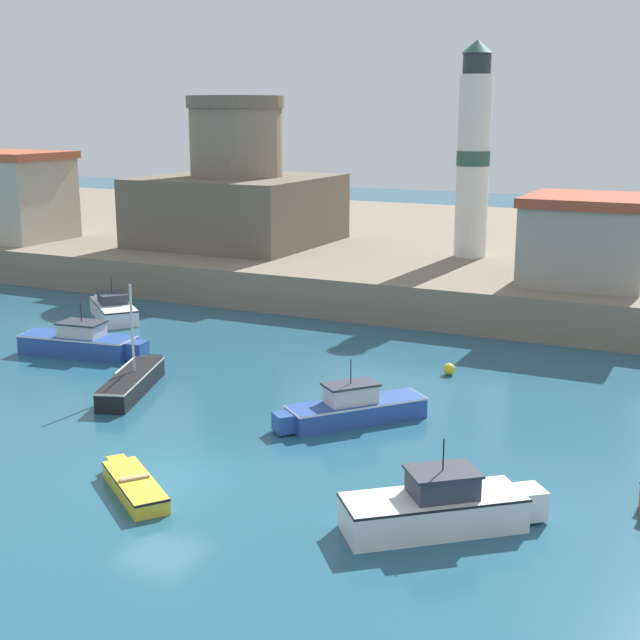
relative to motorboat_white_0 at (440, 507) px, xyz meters
name	(u,v)px	position (x,y,z in m)	size (l,w,h in m)	color
ground_plane	(159,481)	(-8.80, -0.70, -0.64)	(200.00, 200.00, 0.00)	#235670
quay_seawall	(505,254)	(-8.80, 40.96, 0.47)	(120.00, 40.00, 2.22)	gray
motorboat_white_0	(440,507)	(0.00, 0.00, 0.00)	(5.22, 4.66, 2.60)	white
sailboat_black_1	(132,382)	(-15.00, 6.10, -0.20)	(2.91, 5.82, 4.39)	black
motorboat_blue_2	(81,342)	(-20.63, 9.62, -0.04)	(6.33, 2.53, 2.49)	#284C9E
dinghy_yellow_4	(134,485)	(-8.90, -1.78, -0.37)	(3.73, 3.07, 0.57)	yellow
motorboat_blue_5	(353,408)	(-5.56, 6.74, -0.10)	(4.55, 5.15, 2.40)	#284C9E
motorboat_white_7	(113,308)	(-24.13, 16.27, -0.10)	(5.17, 4.71, 2.31)	white
mooring_buoy	(449,369)	(-4.25, 14.02, -0.39)	(0.51, 0.51, 0.51)	yellow
fortress	(237,195)	(-24.80, 30.71, 4.88)	(11.55, 11.55, 9.81)	#685E4F
lighthouse	(473,154)	(-8.80, 31.99, 7.87)	(2.04, 2.04, 12.97)	silver
harbor_shed_near_wharf	(588,239)	(-0.80, 26.46, 3.89)	(6.46, 6.61, 4.58)	gray
harbor_shed_mid_row	(4,195)	(-40.80, 25.44, 4.64)	(9.06, 6.17, 6.09)	#BCB29E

